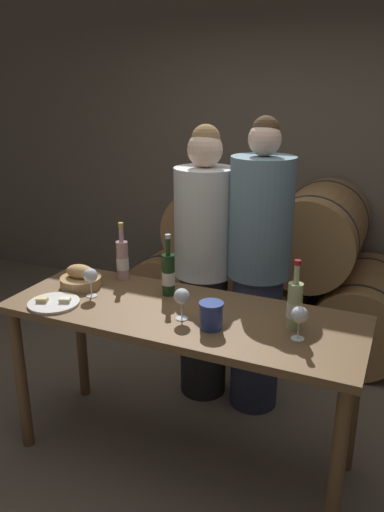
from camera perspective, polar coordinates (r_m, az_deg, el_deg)
ground_plane at (r=3.01m, az=-1.12°, el=-21.77°), size 10.00×10.00×0.00m
stone_wall_back at (r=4.41m, az=11.42°, el=13.79°), size 10.00×0.12×3.20m
barrel_stack at (r=4.06m, az=8.56°, el=-1.44°), size 2.19×0.96×1.27m
tasting_table at (r=2.58m, az=-1.23°, el=-8.66°), size 1.82×0.67×0.89m
person_left at (r=3.13m, az=1.38°, el=-1.17°), size 0.37×0.37×1.76m
person_right at (r=3.01m, az=7.63°, el=-1.62°), size 0.37×0.37×1.81m
wine_bottle_red at (r=2.68m, az=-2.71°, el=-2.07°), size 0.07×0.07×0.34m
wine_bottle_white at (r=2.35m, az=11.64°, el=-5.52°), size 0.07×0.07×0.34m
wine_bottle_rose at (r=2.92m, az=-7.96°, el=-0.39°), size 0.07×0.07×0.34m
blue_crock at (r=2.33m, az=2.20°, el=-6.68°), size 0.12×0.12×0.13m
bread_basket at (r=2.88m, az=-12.61°, el=-2.51°), size 0.23×0.23×0.13m
cheese_plate at (r=2.69m, az=-15.52°, el=-5.17°), size 0.27×0.27×0.04m
wine_glass_far_left at (r=2.71m, az=-11.54°, el=-2.27°), size 0.08×0.08×0.16m
wine_glass_left at (r=2.40m, az=-1.18°, el=-4.70°), size 0.08×0.08×0.16m
wine_glass_center at (r=2.26m, az=12.17°, el=-6.67°), size 0.08×0.08×0.16m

